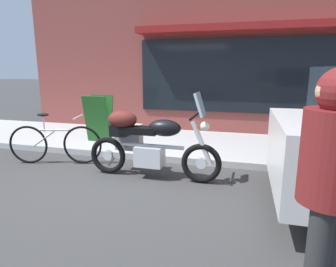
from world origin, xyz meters
The scene contains 5 objects.
ground_plane centered at (0.00, 0.00, 0.00)m, with size 80.00×80.00×0.00m, color #3A3A3A.
touring_motorcycle centered at (0.55, 0.35, 0.60)m, with size 2.19×0.68×1.39m.
parked_bicycle centered at (-1.28, 0.53, 0.38)m, with size 1.67×0.58×0.94m.
pedestrian_walking centered at (2.61, -2.08, 1.10)m, with size 0.44×0.55×1.73m.
sandwich_board_sign centered at (-1.11, 1.87, 0.64)m, with size 0.55×0.43×1.03m.
Camera 1 is at (2.11, -3.92, 1.71)m, focal length 31.31 mm.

